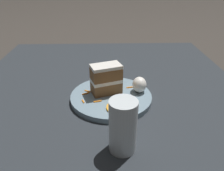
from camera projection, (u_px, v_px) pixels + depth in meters
ground_plane at (107, 108)px, 0.73m from camera, size 6.00×6.00×0.00m
dining_table at (107, 104)px, 0.72m from camera, size 1.24×1.00×0.03m
plate at (112, 97)px, 0.72m from camera, size 0.26×0.26×0.02m
cake_slice at (108, 79)px, 0.71m from camera, size 0.08×0.11×0.10m
cream_dollop at (140, 85)px, 0.72m from camera, size 0.05×0.05×0.05m
orange_garnish at (119, 107)px, 0.64m from camera, size 0.07×0.07×0.00m
carrot_shreds_scatter at (103, 91)px, 0.73m from camera, size 0.15×0.18×0.00m
drinking_glass at (124, 129)px, 0.50m from camera, size 0.06×0.06×0.13m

